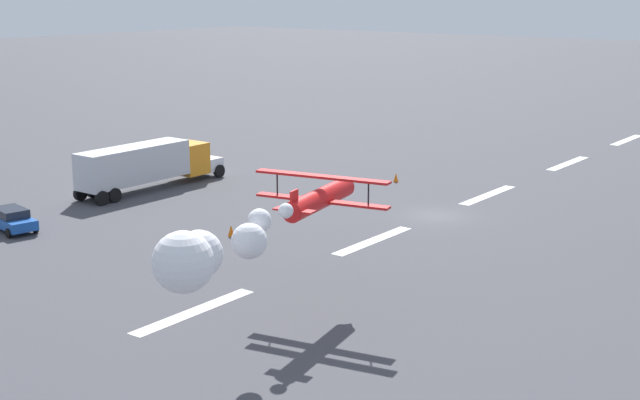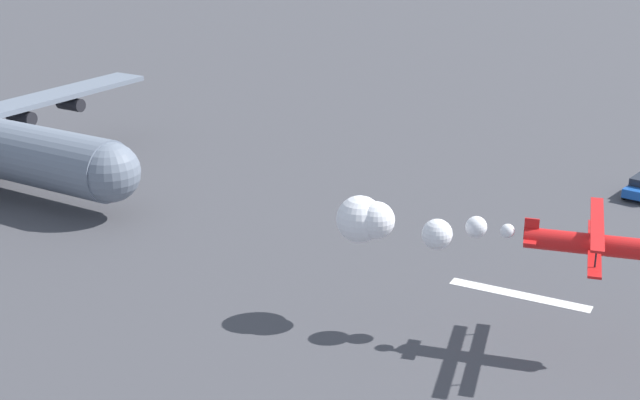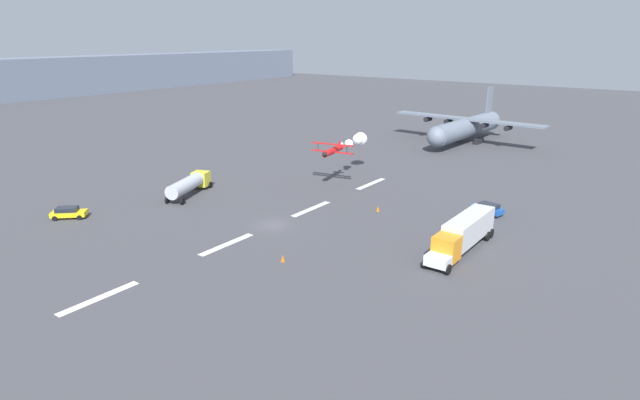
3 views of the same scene
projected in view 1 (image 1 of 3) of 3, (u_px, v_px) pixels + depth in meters
ground_plane at (436, 216)px, 63.49m from camera, size 440.00×440.00×0.00m
runway_stripe_0 at (627, 140)px, 94.66m from camera, size 8.00×0.90×0.01m
runway_stripe_1 at (568, 163)px, 82.19m from camera, size 8.00×0.90×0.01m
runway_stripe_2 at (488, 195)px, 69.73m from camera, size 8.00×0.90×0.01m
runway_stripe_3 at (373, 241)px, 57.26m from camera, size 8.00×0.90×0.01m
runway_stripe_4 at (194, 311)px, 44.79m from camera, size 8.00×0.90×0.01m
stunt_biplane_red at (235, 238)px, 37.34m from camera, size 16.22×7.11×2.46m
semi_truck_orange at (148, 164)px, 71.15m from camera, size 13.77×2.88×3.70m
followme_car_yellow at (12, 219)px, 59.39m from camera, size 2.69×4.47×1.52m
traffic_cone_near at (396, 178)px, 74.35m from camera, size 0.44×0.44×0.75m
traffic_cone_far at (231, 231)px, 58.23m from camera, size 0.44×0.44×0.75m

